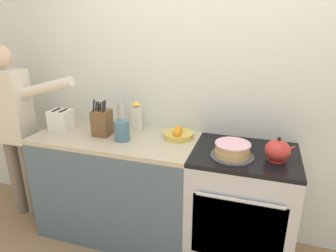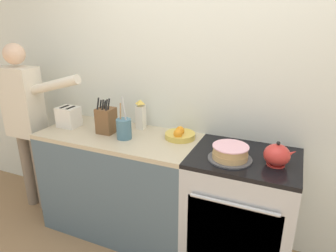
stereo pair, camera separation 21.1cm
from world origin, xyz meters
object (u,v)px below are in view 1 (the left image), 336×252
(utensil_crock, at_px, (122,130))
(toaster, at_px, (61,120))
(tea_kettle, at_px, (278,150))
(fruit_bowl, at_px, (178,134))
(layer_cake, at_px, (232,150))
(milk_carton, at_px, (136,116))
(stove_range, at_px, (240,207))
(knife_block, at_px, (102,122))
(person_baker, at_px, (13,120))

(utensil_crock, height_order, toaster, utensil_crock)
(tea_kettle, height_order, toaster, toaster)
(tea_kettle, distance_m, fruit_bowl, 0.76)
(layer_cake, xyz_separation_m, milk_carton, (-0.83, 0.29, 0.08))
(stove_range, distance_m, milk_carton, 1.10)
(layer_cake, height_order, tea_kettle, tea_kettle)
(stove_range, relative_size, toaster, 4.84)
(utensil_crock, bearing_deg, tea_kettle, 0.05)
(layer_cake, xyz_separation_m, knife_block, (-1.05, 0.09, 0.06))
(knife_block, distance_m, utensil_crock, 0.21)
(fruit_bowl, bearing_deg, toaster, -172.79)
(utensil_crock, distance_m, milk_carton, 0.25)
(tea_kettle, height_order, person_baker, person_baker)
(knife_block, bearing_deg, milk_carton, 41.49)
(utensil_crock, relative_size, toaster, 1.84)
(layer_cake, distance_m, utensil_crock, 0.85)
(fruit_bowl, relative_size, toaster, 1.27)
(layer_cake, distance_m, milk_carton, 0.89)
(toaster, xyz_separation_m, milk_carton, (0.61, 0.20, 0.04))
(knife_block, xyz_separation_m, person_baker, (-0.86, -0.05, -0.06))
(person_baker, bearing_deg, tea_kettle, 11.32)
(utensil_crock, height_order, fruit_bowl, utensil_crock)
(stove_range, bearing_deg, milk_carton, 167.92)
(toaster, bearing_deg, stove_range, 0.05)
(fruit_bowl, bearing_deg, knife_block, -168.76)
(stove_range, distance_m, utensil_crock, 1.08)
(tea_kettle, bearing_deg, person_baker, 179.92)
(utensil_crock, bearing_deg, toaster, 175.27)
(person_baker, bearing_deg, utensil_crock, 11.18)
(knife_block, distance_m, toaster, 0.39)
(layer_cake, bearing_deg, stove_range, 45.87)
(knife_block, relative_size, milk_carton, 1.17)
(utensil_crock, xyz_separation_m, toaster, (-0.59, 0.05, 0.00))
(layer_cake, xyz_separation_m, fruit_bowl, (-0.45, 0.21, -0.02))
(milk_carton, xyz_separation_m, person_baker, (-1.08, -0.24, -0.07))
(knife_block, bearing_deg, stove_range, -0.21)
(tea_kettle, xyz_separation_m, milk_carton, (-1.13, 0.25, 0.05))
(stove_range, xyz_separation_m, knife_block, (-1.14, 0.00, 0.56))
(layer_cake, xyz_separation_m, person_baker, (-1.91, 0.04, 0.00))
(tea_kettle, bearing_deg, fruit_bowl, 166.79)
(stove_range, xyz_separation_m, layer_cake, (-0.09, -0.09, 0.50))
(tea_kettle, relative_size, person_baker, 0.13)
(utensil_crock, height_order, milk_carton, utensil_crock)
(stove_range, relative_size, layer_cake, 3.06)
(stove_range, height_order, toaster, toaster)
(toaster, distance_m, person_baker, 0.47)
(person_baker, bearing_deg, layer_cake, 10.12)
(toaster, height_order, milk_carton, milk_carton)
(layer_cake, relative_size, knife_block, 0.98)
(utensil_crock, distance_m, toaster, 0.59)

